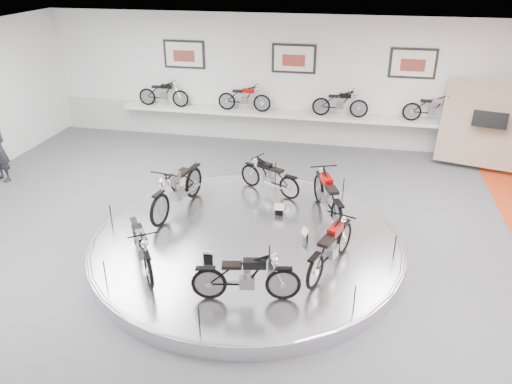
% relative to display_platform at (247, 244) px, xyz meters
% --- Properties ---
extents(floor, '(16.00, 16.00, 0.00)m').
position_rel_display_platform_xyz_m(floor, '(0.00, -0.30, -0.15)').
color(floor, '#4E4E51').
rests_on(floor, ground).
extents(ceiling, '(16.00, 16.00, 0.00)m').
position_rel_display_platform_xyz_m(ceiling, '(0.00, -0.30, 3.85)').
color(ceiling, white).
rests_on(ceiling, wall_back).
extents(wall_back, '(16.00, 0.00, 16.00)m').
position_rel_display_platform_xyz_m(wall_back, '(0.00, 6.70, 1.85)').
color(wall_back, silver).
rests_on(wall_back, floor).
extents(dado_band, '(15.68, 0.04, 1.10)m').
position_rel_display_platform_xyz_m(dado_band, '(0.00, 6.68, 0.40)').
color(dado_band, '#BCBCBA').
rests_on(dado_band, floor).
extents(display_platform, '(6.40, 6.40, 0.30)m').
position_rel_display_platform_xyz_m(display_platform, '(0.00, 0.00, 0.00)').
color(display_platform, silver).
rests_on(display_platform, floor).
extents(platform_rim, '(6.40, 6.40, 0.10)m').
position_rel_display_platform_xyz_m(platform_rim, '(0.00, 0.00, 0.12)').
color(platform_rim, '#B2B2BA').
rests_on(platform_rim, display_platform).
extents(shelf, '(11.00, 0.55, 0.10)m').
position_rel_display_platform_xyz_m(shelf, '(0.00, 6.40, 0.85)').
color(shelf, silver).
rests_on(shelf, wall_back).
extents(poster_left, '(1.35, 0.06, 0.88)m').
position_rel_display_platform_xyz_m(poster_left, '(-3.50, 6.66, 2.55)').
color(poster_left, silver).
rests_on(poster_left, wall_back).
extents(poster_center, '(1.35, 0.06, 0.88)m').
position_rel_display_platform_xyz_m(poster_center, '(0.00, 6.66, 2.55)').
color(poster_center, silver).
rests_on(poster_center, wall_back).
extents(poster_right, '(1.35, 0.06, 0.88)m').
position_rel_display_platform_xyz_m(poster_right, '(3.50, 6.66, 2.55)').
color(poster_right, silver).
rests_on(poster_right, wall_back).
extents(display_panel, '(2.56, 1.52, 2.30)m').
position_rel_display_platform_xyz_m(display_panel, '(5.60, 5.80, 1.10)').
color(display_panel, '#9C8467').
rests_on(display_panel, floor).
extents(shelf_bike_a, '(1.22, 0.43, 0.73)m').
position_rel_display_platform_xyz_m(shelf_bike_a, '(-4.20, 6.40, 1.27)').
color(shelf_bike_a, black).
rests_on(shelf_bike_a, shelf).
extents(shelf_bike_b, '(1.22, 0.43, 0.73)m').
position_rel_display_platform_xyz_m(shelf_bike_b, '(-1.50, 6.40, 1.27)').
color(shelf_bike_b, maroon).
rests_on(shelf_bike_b, shelf).
extents(shelf_bike_c, '(1.22, 0.43, 0.73)m').
position_rel_display_platform_xyz_m(shelf_bike_c, '(1.50, 6.40, 1.27)').
color(shelf_bike_c, black).
rests_on(shelf_bike_c, shelf).
extents(shelf_bike_d, '(1.22, 0.43, 0.73)m').
position_rel_display_platform_xyz_m(shelf_bike_d, '(4.20, 6.40, 1.27)').
color(shelf_bike_d, '#A0A1A5').
rests_on(shelf_bike_d, shelf).
extents(bike_a, '(1.21, 1.89, 1.05)m').
position_rel_display_platform_xyz_m(bike_a, '(1.55, 1.26, 0.67)').
color(bike_a, '#B00200').
rests_on(bike_a, display_platform).
extents(bike_b, '(1.56, 1.13, 0.87)m').
position_rel_display_platform_xyz_m(bike_b, '(0.07, 2.22, 0.59)').
color(bike_b, black).
rests_on(bike_b, display_platform).
extents(bike_c, '(1.00, 2.00, 1.12)m').
position_rel_display_platform_xyz_m(bike_c, '(-1.79, 0.87, 0.71)').
color(bike_c, '#A0A1A5').
rests_on(bike_c, display_platform).
extents(bike_d, '(1.35, 1.64, 0.94)m').
position_rel_display_platform_xyz_m(bike_d, '(-1.66, -1.44, 0.62)').
color(bike_d, black).
rests_on(bike_d, display_platform).
extents(bike_e, '(1.65, 0.84, 0.92)m').
position_rel_display_platform_xyz_m(bike_e, '(0.43, -1.98, 0.61)').
color(bike_e, black).
rests_on(bike_e, display_platform).
extents(bike_f, '(1.11, 1.76, 0.98)m').
position_rel_display_platform_xyz_m(bike_f, '(1.76, -0.79, 0.64)').
color(bike_f, maroon).
rests_on(bike_f, display_platform).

